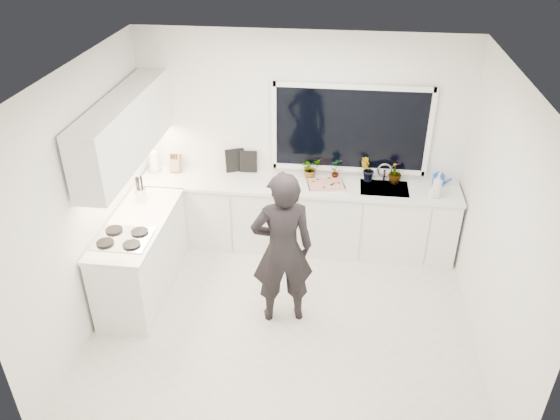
# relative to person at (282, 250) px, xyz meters

# --- Properties ---
(floor) EXTENTS (4.00, 3.50, 0.02)m
(floor) POSITION_rel_person_xyz_m (0.03, -0.07, -0.89)
(floor) COLOR beige
(floor) RESTS_ON ground
(wall_back) EXTENTS (4.00, 0.02, 2.70)m
(wall_back) POSITION_rel_person_xyz_m (0.03, 1.69, 0.47)
(wall_back) COLOR white
(wall_back) RESTS_ON ground
(wall_left) EXTENTS (0.02, 3.50, 2.70)m
(wall_left) POSITION_rel_person_xyz_m (-1.98, -0.07, 0.47)
(wall_left) COLOR white
(wall_left) RESTS_ON ground
(wall_right) EXTENTS (0.02, 3.50, 2.70)m
(wall_right) POSITION_rel_person_xyz_m (2.04, -0.07, 0.47)
(wall_right) COLOR white
(wall_right) RESTS_ON ground
(ceiling) EXTENTS (4.00, 3.50, 0.02)m
(ceiling) POSITION_rel_person_xyz_m (0.03, -0.07, 1.83)
(ceiling) COLOR white
(ceiling) RESTS_ON wall_back
(window) EXTENTS (1.80, 0.02, 1.00)m
(window) POSITION_rel_person_xyz_m (0.63, 1.66, 0.67)
(window) COLOR black
(window) RESTS_ON wall_back
(base_cabinets_back) EXTENTS (3.92, 0.58, 0.88)m
(base_cabinets_back) POSITION_rel_person_xyz_m (0.03, 1.38, -0.44)
(base_cabinets_back) COLOR white
(base_cabinets_back) RESTS_ON floor
(base_cabinets_left) EXTENTS (0.58, 1.60, 0.88)m
(base_cabinets_left) POSITION_rel_person_xyz_m (-1.64, 0.28, -0.44)
(base_cabinets_left) COLOR white
(base_cabinets_left) RESTS_ON floor
(countertop_back) EXTENTS (3.94, 0.62, 0.04)m
(countertop_back) POSITION_rel_person_xyz_m (0.03, 1.37, 0.02)
(countertop_back) COLOR silver
(countertop_back) RESTS_ON base_cabinets_back
(countertop_left) EXTENTS (0.62, 1.60, 0.04)m
(countertop_left) POSITION_rel_person_xyz_m (-1.64, 0.28, 0.02)
(countertop_left) COLOR silver
(countertop_left) RESTS_ON base_cabinets_left
(upper_cabinets) EXTENTS (0.34, 2.10, 0.70)m
(upper_cabinets) POSITION_rel_person_xyz_m (-1.76, 0.63, 0.97)
(upper_cabinets) COLOR white
(upper_cabinets) RESTS_ON wall_left
(sink) EXTENTS (0.58, 0.42, 0.14)m
(sink) POSITION_rel_person_xyz_m (1.08, 1.38, -0.01)
(sink) COLOR silver
(sink) RESTS_ON countertop_back
(faucet) EXTENTS (0.03, 0.03, 0.22)m
(faucet) POSITION_rel_person_xyz_m (1.08, 1.58, 0.15)
(faucet) COLOR silver
(faucet) RESTS_ON countertop_back
(stovetop) EXTENTS (0.56, 0.48, 0.03)m
(stovetop) POSITION_rel_person_xyz_m (-1.66, -0.07, 0.05)
(stovetop) COLOR black
(stovetop) RESTS_ON countertop_left
(person) EXTENTS (0.72, 0.56, 1.76)m
(person) POSITION_rel_person_xyz_m (0.00, 0.00, 0.00)
(person) COLOR black
(person) RESTS_ON floor
(pizza_tray) EXTENTS (0.50, 0.41, 0.03)m
(pizza_tray) POSITION_rel_person_xyz_m (0.37, 1.35, 0.05)
(pizza_tray) COLOR silver
(pizza_tray) RESTS_ON countertop_back
(pizza) EXTENTS (0.46, 0.37, 0.01)m
(pizza) POSITION_rel_person_xyz_m (0.37, 1.35, 0.07)
(pizza) COLOR #B33517
(pizza) RESTS_ON pizza_tray
(watering_can) EXTENTS (0.14, 0.14, 0.13)m
(watering_can) POSITION_rel_person_xyz_m (1.73, 1.54, 0.10)
(watering_can) COLOR #134BB2
(watering_can) RESTS_ON countertop_back
(paper_towel_roll) EXTENTS (0.12, 0.12, 0.26)m
(paper_towel_roll) POSITION_rel_person_xyz_m (-1.82, 1.48, 0.17)
(paper_towel_roll) COLOR white
(paper_towel_roll) RESTS_ON countertop_back
(knife_block) EXTENTS (0.14, 0.11, 0.22)m
(knife_block) POSITION_rel_person_xyz_m (-1.55, 1.52, 0.15)
(knife_block) COLOR #976F46
(knife_block) RESTS_ON countertop_back
(utensil_crock) EXTENTS (0.14, 0.14, 0.16)m
(utensil_crock) POSITION_rel_person_xyz_m (-1.73, 0.73, 0.12)
(utensil_crock) COLOR #BCBDC1
(utensil_crock) RESTS_ON countertop_left
(picture_frame_large) EXTENTS (0.22, 0.03, 0.28)m
(picture_frame_large) POSITION_rel_person_xyz_m (-0.63, 1.62, 0.18)
(picture_frame_large) COLOR black
(picture_frame_large) RESTS_ON countertop_back
(picture_frame_small) EXTENTS (0.24, 0.12, 0.30)m
(picture_frame_small) POSITION_rel_person_xyz_m (-0.79, 1.62, 0.19)
(picture_frame_small) COLOR black
(picture_frame_small) RESTS_ON countertop_back
(herb_plants) EXTENTS (1.31, 0.32, 0.31)m
(herb_plants) POSITION_rel_person_xyz_m (0.60, 1.54, 0.18)
(herb_plants) COLOR #26662D
(herb_plants) RESTS_ON countertop_back
(soap_bottles) EXTENTS (0.17, 0.17, 0.31)m
(soap_bottles) POSITION_rel_person_xyz_m (1.66, 1.23, 0.18)
(soap_bottles) COLOR #D8BF66
(soap_bottles) RESTS_ON countertop_back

